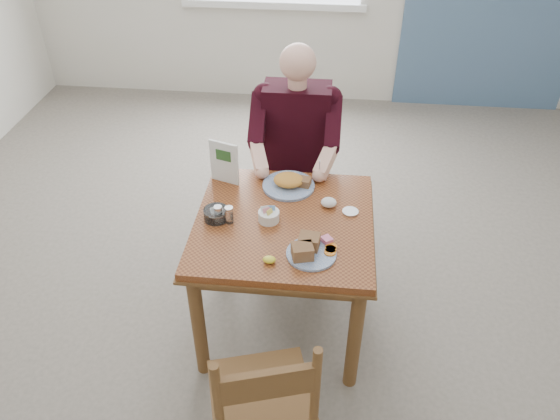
# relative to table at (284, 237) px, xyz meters

# --- Properties ---
(floor) EXTENTS (6.00, 6.00, 0.00)m
(floor) POSITION_rel_table_xyz_m (0.00, 0.00, -0.64)
(floor) COLOR #60584D
(floor) RESTS_ON ground
(lemon_wedge) EXTENTS (0.07, 0.06, 0.03)m
(lemon_wedge) POSITION_rel_table_xyz_m (-0.04, -0.32, 0.13)
(lemon_wedge) COLOR yellow
(lemon_wedge) RESTS_ON table
(napkin) EXTENTS (0.09, 0.08, 0.05)m
(napkin) POSITION_rel_table_xyz_m (0.22, 0.14, 0.14)
(napkin) COLOR white
(napkin) RESTS_ON table
(metal_dish) EXTENTS (0.09, 0.09, 0.01)m
(metal_dish) POSITION_rel_table_xyz_m (0.34, 0.10, 0.12)
(metal_dish) COLOR silver
(metal_dish) RESTS_ON table
(table) EXTENTS (0.92, 0.92, 0.75)m
(table) POSITION_rel_table_xyz_m (0.00, 0.00, 0.00)
(table) COLOR brown
(table) RESTS_ON ground
(chair_far) EXTENTS (0.42, 0.42, 0.95)m
(chair_far) POSITION_rel_table_xyz_m (0.00, 0.80, -0.16)
(chair_far) COLOR brown
(chair_far) RESTS_ON ground
(chair_near) EXTENTS (0.52, 0.52, 0.95)m
(chair_near) POSITION_rel_table_xyz_m (0.00, -0.88, -0.16)
(chair_near) COLOR brown
(chair_near) RESTS_ON ground
(diner) EXTENTS (0.53, 0.56, 1.39)m
(diner) POSITION_rel_table_xyz_m (0.00, 0.71, 0.17)
(diner) COLOR gray
(diner) RESTS_ON chair_far
(near_plate) EXTENTS (0.26, 0.26, 0.08)m
(near_plate) POSITION_rel_table_xyz_m (0.14, -0.24, 0.14)
(near_plate) COLOR white
(near_plate) RESTS_ON table
(far_plate) EXTENTS (0.34, 0.34, 0.08)m
(far_plate) POSITION_rel_table_xyz_m (0.00, 0.30, 0.14)
(far_plate) COLOR white
(far_plate) RESTS_ON table
(caddy) EXTENTS (0.14, 0.14, 0.08)m
(caddy) POSITION_rel_table_xyz_m (-0.08, -0.01, 0.14)
(caddy) COLOR white
(caddy) RESTS_ON table
(shakers) EXTENTS (0.10, 0.04, 0.09)m
(shakers) POSITION_rel_table_xyz_m (-0.30, -0.05, 0.16)
(shakers) COLOR white
(shakers) RESTS_ON table
(creamer) EXTENTS (0.16, 0.16, 0.06)m
(creamer) POSITION_rel_table_xyz_m (-0.34, -0.03, 0.14)
(creamer) COLOR white
(creamer) RESTS_ON table
(menu) EXTENTS (0.17, 0.06, 0.25)m
(menu) POSITION_rel_table_xyz_m (-0.36, 0.31, 0.24)
(menu) COLOR white
(menu) RESTS_ON table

